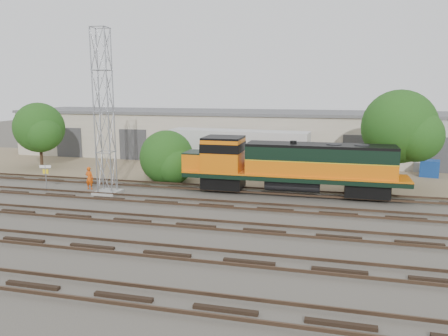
% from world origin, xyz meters
% --- Properties ---
extents(ground, '(140.00, 140.00, 0.00)m').
position_xyz_m(ground, '(0.00, 0.00, 0.00)').
color(ground, '#47423A').
rests_on(ground, ground).
extents(dirt_strip, '(80.00, 16.00, 0.02)m').
position_xyz_m(dirt_strip, '(0.00, 15.00, 0.01)').
color(dirt_strip, '#726047').
rests_on(dirt_strip, ground).
extents(tracks, '(80.00, 20.40, 0.28)m').
position_xyz_m(tracks, '(0.00, -3.00, 0.08)').
color(tracks, black).
rests_on(tracks, ground).
extents(warehouse, '(58.40, 10.40, 5.30)m').
position_xyz_m(warehouse, '(0.04, 22.98, 2.65)').
color(warehouse, beige).
rests_on(warehouse, ground).
extents(locomotive, '(16.48, 2.89, 3.96)m').
position_xyz_m(locomotive, '(4.37, 6.00, 2.29)').
color(locomotive, black).
rests_on(locomotive, tracks).
extents(signal_tower, '(1.79, 1.79, 12.14)m').
position_xyz_m(signal_tower, '(-8.96, 3.07, 5.91)').
color(signal_tower, gray).
rests_on(signal_tower, ground).
extents(sign_post, '(0.85, 0.24, 2.12)m').
position_xyz_m(sign_post, '(-13.79, 2.40, 1.49)').
color(sign_post, gray).
rests_on(sign_post, ground).
extents(worker, '(0.67, 0.45, 1.81)m').
position_xyz_m(worker, '(-11.03, 3.98, 0.91)').
color(worker, '#DB4C0C').
rests_on(worker, ground).
extents(semi_trailer, '(13.24, 3.66, 4.02)m').
position_xyz_m(semi_trailer, '(-0.79, 13.43, 2.53)').
color(semi_trailer, silver).
rests_on(semi_trailer, ground).
extents(dumpster_blue, '(1.88, 1.80, 1.50)m').
position_xyz_m(dumpster_blue, '(16.01, 15.96, 0.75)').
color(dumpster_blue, navy).
rests_on(dumpster_blue, ground).
extents(tree_west, '(5.20, 4.95, 6.48)m').
position_xyz_m(tree_west, '(-20.76, 11.40, 3.87)').
color(tree_west, '#382619').
rests_on(tree_west, ground).
extents(tree_mid, '(4.85, 4.62, 4.62)m').
position_xyz_m(tree_mid, '(-6.10, 8.46, 1.92)').
color(tree_mid, '#382619').
rests_on(tree_mid, ground).
extents(tree_east, '(6.06, 5.77, 7.79)m').
position_xyz_m(tree_east, '(12.73, 10.25, 4.75)').
color(tree_east, '#382619').
rests_on(tree_east, ground).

